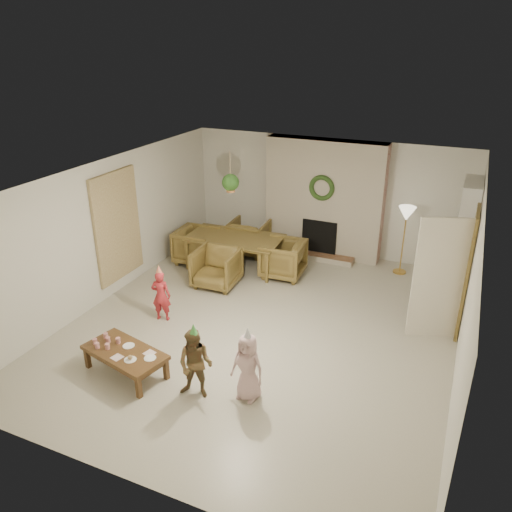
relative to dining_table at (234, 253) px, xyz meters
The scene contains 56 objects.
floor 2.35m from the dining_table, 52.15° to the right, with size 7.00×7.00×0.00m, color #B7B29E.
ceiling 3.18m from the dining_table, 52.15° to the right, with size 7.00×7.00×0.00m, color white.
wall_back 2.37m from the dining_table, 49.27° to the left, with size 7.00×7.00×0.00m, color silver.
wall_front 5.60m from the dining_table, 75.01° to the right, with size 7.00×7.00×0.00m, color silver.
wall_left 2.59m from the dining_table, 130.49° to the right, with size 7.00×7.00×0.00m, color silver.
wall_right 4.88m from the dining_table, 22.56° to the right, with size 7.00×7.00×0.00m, color silver.
fireplace_mass 2.24m from the dining_table, 45.61° to the left, with size 2.50×0.40×2.50m, color #571719.
fireplace_hearth 1.83m from the dining_table, 37.84° to the left, with size 1.60×0.30×0.12m, color #5D3119.
fireplace_firebox 1.92m from the dining_table, 41.85° to the left, with size 0.75×0.12×0.75m, color black.
fireplace_wreath 2.24m from the dining_table, 40.72° to the left, with size 0.54×0.54×0.10m, color #213F17.
floor_lamp_base 3.40m from the dining_table, 20.05° to the left, with size 0.26×0.26×0.03m, color gold.
floor_lamp_post 3.40m from the dining_table, 20.05° to the left, with size 0.03×0.03×1.26m, color gold.
floor_lamp_shade 3.51m from the dining_table, 20.05° to the left, with size 0.34×0.34×0.28m, color beige.
bookshelf_carcass 4.36m from the dining_table, ahead, with size 0.30×1.00×2.20m, color white.
bookshelf_shelf_a 4.28m from the dining_table, ahead, with size 0.30×0.92×0.03m, color white.
bookshelf_shelf_b 4.30m from the dining_table, ahead, with size 0.30×0.92×0.03m, color white.
bookshelf_shelf_c 4.37m from the dining_table, ahead, with size 0.30×0.92×0.03m, color white.
bookshelf_shelf_d 4.47m from the dining_table, ahead, with size 0.30×0.92×0.03m, color white.
books_row_lower 4.25m from the dining_table, ahead, with size 0.20×0.40×0.24m, color #AF2520.
books_row_mid 4.31m from the dining_table, ahead, with size 0.20×0.44×0.24m, color #275692.
books_row_upper 4.37m from the dining_table, ahead, with size 0.20×0.36×0.22m, color #AA9324.
door_frame 4.49m from the dining_table, ahead, with size 0.05×0.86×2.04m, color brown.
door_leaf 4.19m from the dining_table, 14.27° to the right, with size 0.05×0.80×2.00m, color beige.
curtain_panel 2.42m from the dining_table, 133.03° to the right, with size 0.06×1.20×2.00m, color #C3B88A.
dining_table is the anchor object (origin of this frame).
dining_chair_near 0.84m from the dining_table, 86.93° to the right, with size 0.79×0.82×0.74m, color brown.
dining_chair_far 0.84m from the dining_table, 93.07° to the left, with size 0.79×0.82×0.74m, color brown.
dining_chair_left 0.84m from the dining_table, behind, with size 0.79×0.82×0.74m, color brown.
dining_chair_right 1.05m from the dining_table, ahead, with size 0.79×0.82×0.74m, color brown.
hanging_plant_cord 1.85m from the dining_table, 69.15° to the right, with size 0.01×0.01×0.70m, color tan.
hanging_plant_pot 1.51m from the dining_table, 69.15° to the right, with size 0.16×0.16×0.12m, color #AB6637.
hanging_plant_foliage 1.62m from the dining_table, 69.15° to the right, with size 0.32×0.32×0.32m, color #204818.
coffee_table_top 3.79m from the dining_table, 87.78° to the right, with size 1.22×0.61×0.06m, color brown.
coffee_table_apron 3.79m from the dining_table, 87.78° to the right, with size 1.12×0.51×0.07m, color brown.
coffee_leg_fl 3.93m from the dining_table, 96.54° to the right, with size 0.07×0.07×0.32m, color brown.
coffee_leg_fr 4.21m from the dining_table, 81.42° to the right, with size 0.07×0.07×0.32m, color brown.
coffee_leg_bl 3.44m from the dining_table, 95.57° to the right, with size 0.07×0.07×0.32m, color brown.
coffee_leg_br 3.75m from the dining_table, 78.60° to the right, with size 0.07×0.07×0.32m, color brown.
cup_a 3.84m from the dining_table, 95.10° to the right, with size 0.07×0.07×0.08m, color silver.
cup_b 3.65m from the dining_table, 94.68° to the right, with size 0.07×0.07×0.08m, color silver.
cup_c 3.90m from the dining_table, 93.57° to the right, with size 0.07×0.07×0.08m, color silver.
cup_d 3.71m from the dining_table, 93.08° to the right, with size 0.07×0.07×0.08m, color silver.
cup_e 3.85m from the dining_table, 91.45° to the right, with size 0.07×0.07×0.08m, color silver.
cup_f 3.67m from the dining_table, 90.86° to the right, with size 0.07×0.07×0.08m, color silver.
plate_a 3.67m from the dining_table, 88.02° to the right, with size 0.17×0.17×0.01m, color white.
plate_b 3.95m from the dining_table, 84.87° to the right, with size 0.17×0.17×0.01m, color white.
plate_c 3.84m from the dining_table, 81.34° to the right, with size 0.17×0.17×0.01m, color white.
food_scoop 3.95m from the dining_table, 84.87° to the right, with size 0.07×0.07×0.07m, color tan.
napkin_left 3.97m from the dining_table, 87.78° to the right, with size 0.14×0.14×0.01m, color #DFA5A4.
napkin_right 3.74m from the dining_table, 82.24° to the right, with size 0.14×0.14×0.01m, color #DFA5A4.
child_red 2.34m from the dining_table, 95.18° to the right, with size 0.33×0.21×0.89m, color #AF252B.
party_hat_red 2.41m from the dining_table, 95.18° to the right, with size 0.12×0.12×0.17m, color gold.
child_plaid 4.03m from the dining_table, 71.06° to the right, with size 0.48×0.38×0.99m, color brown.
party_hat_plaid 4.09m from the dining_table, 71.06° to the right, with size 0.12×0.12×0.16m, color green.
child_pink 4.07m from the dining_table, 61.38° to the right, with size 0.47×0.30×0.96m, color #D1A7A7.
party_hat_pink 4.12m from the dining_table, 61.38° to the right, with size 0.12×0.12×0.17m, color silver.
Camera 1 is at (2.77, -6.60, 4.43)m, focal length 35.18 mm.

